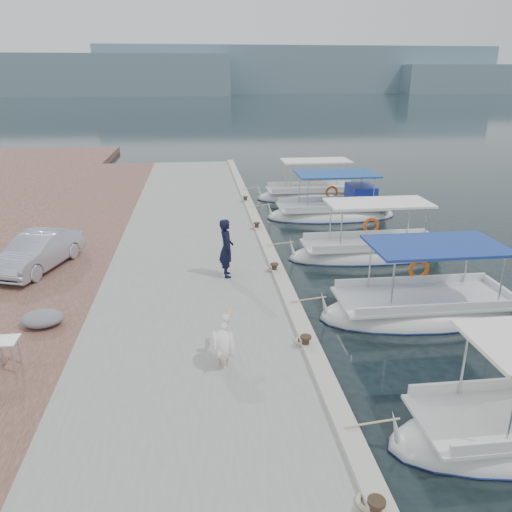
{
  "coord_description": "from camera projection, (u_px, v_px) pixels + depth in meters",
  "views": [
    {
      "loc": [
        -2.81,
        -13.97,
        6.76
      ],
      "look_at": [
        -1.0,
        1.29,
        1.2
      ],
      "focal_mm": 35.0,
      "sensor_mm": 36.0,
      "label": 1
    }
  ],
  "objects": [
    {
      "name": "concrete_quay",
      "position": [
        195.0,
        249.0,
        19.91
      ],
      "size": [
        6.0,
        40.0,
        0.5
      ],
      "primitive_type": "cube",
      "color": "gray",
      "rests_on": "ground"
    },
    {
      "name": "fishing_caique_c",
      "position": [
        370.0,
        254.0,
        19.73
      ],
      "size": [
        6.58,
        2.08,
        2.83
      ],
      "color": "silver",
      "rests_on": "ground"
    },
    {
      "name": "pelican",
      "position": [
        223.0,
        342.0,
        11.3
      ],
      "size": [
        0.67,
        1.43,
        1.1
      ],
      "color": "tan",
      "rests_on": "concrete_quay"
    },
    {
      "name": "parked_car",
      "position": [
        38.0,
        251.0,
        17.0
      ],
      "size": [
        2.45,
        4.01,
        1.25
      ],
      "primitive_type": "imported",
      "rotation": [
        0.0,
        0.0,
        -0.32
      ],
      "color": "#A8AFC0",
      "rests_on": "cobblestone_strip"
    },
    {
      "name": "fishing_caique_e",
      "position": [
        312.0,
        196.0,
        29.2
      ],
      "size": [
        6.47,
        2.2,
        2.83
      ],
      "color": "silver",
      "rests_on": "ground"
    },
    {
      "name": "fisherman",
      "position": [
        226.0,
        248.0,
        16.25
      ],
      "size": [
        0.53,
        0.75,
        1.95
      ],
      "primitive_type": "imported",
      "rotation": [
        0.0,
        0.0,
        1.66
      ],
      "color": "black",
      "rests_on": "concrete_quay"
    },
    {
      "name": "fishing_caique_d",
      "position": [
        333.0,
        213.0,
        25.34
      ],
      "size": [
        6.59,
        2.59,
        2.83
      ],
      "color": "silver",
      "rests_on": "ground"
    },
    {
      "name": "folding_table",
      "position": [
        6.0,
        348.0,
        11.16
      ],
      "size": [
        0.55,
        0.55,
        0.73
      ],
      "color": "silver",
      "rests_on": "cobblestone_strip"
    },
    {
      "name": "fishing_caique_b",
      "position": [
        423.0,
        311.0,
        14.95
      ],
      "size": [
        6.33,
        2.52,
        2.83
      ],
      "color": "silver",
      "rests_on": "ground"
    },
    {
      "name": "distant_hills",
      "position": [
        273.0,
        74.0,
        204.5
      ],
      "size": [
        330.0,
        60.0,
        18.0
      ],
      "color": "slate",
      "rests_on": "ground"
    },
    {
      "name": "tarp_bundle",
      "position": [
        42.0,
        318.0,
        13.23
      ],
      "size": [
        1.1,
        0.9,
        0.4
      ],
      "primitive_type": "ellipsoid",
      "color": "slate",
      "rests_on": "cobblestone_strip"
    },
    {
      "name": "mooring_bollards",
      "position": [
        274.0,
        267.0,
        16.79
      ],
      "size": [
        0.28,
        20.28,
        0.33
      ],
      "color": "black",
      "rests_on": "concrete_quay"
    },
    {
      "name": "ground",
      "position": [
        292.0,
        304.0,
        15.66
      ],
      "size": [
        400.0,
        400.0,
        0.0
      ],
      "primitive_type": "plane",
      "color": "black",
      "rests_on": "ground"
    },
    {
      "name": "quay_curb",
      "position": [
        264.0,
        239.0,
        20.11
      ],
      "size": [
        0.44,
        40.0,
        0.12
      ],
      "primitive_type": "cube",
      "color": "#AEA99A",
      "rests_on": "concrete_quay"
    },
    {
      "name": "cobblestone_strip",
      "position": [
        66.0,
        254.0,
        19.36
      ],
      "size": [
        4.0,
        40.0,
        0.5
      ],
      "primitive_type": "cube",
      "color": "brown",
      "rests_on": "ground"
    }
  ]
}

